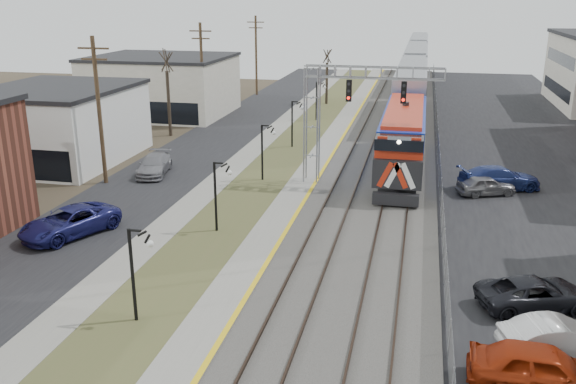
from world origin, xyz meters
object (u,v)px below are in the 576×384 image
(train, at_px, (414,74))
(car_lot_a, at_px, (543,370))
(signal_gantry, at_px, (338,105))
(car_lot_b, at_px, (559,338))

(train, xyz_separation_m, car_lot_a, (5.63, -61.43, -2.11))
(train, distance_m, signal_gantry, 40.43)
(car_lot_b, bearing_deg, train, -10.26)
(signal_gantry, relative_size, car_lot_a, 1.88)
(train, distance_m, car_lot_a, 61.73)
(car_lot_b, bearing_deg, signal_gantry, 13.20)
(signal_gantry, relative_size, car_lot_b, 2.14)
(signal_gantry, bearing_deg, car_lot_a, -65.08)
(car_lot_a, xyz_separation_m, car_lot_b, (0.95, 2.38, -0.12))
(train, xyz_separation_m, car_lot_b, (6.58, -59.06, -2.23))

